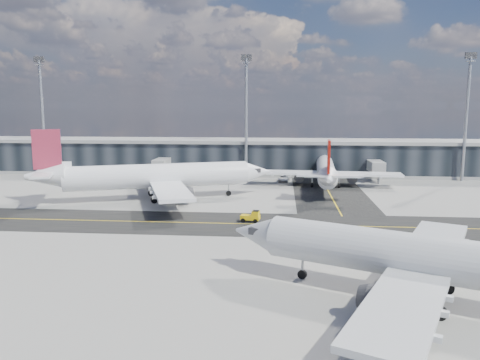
% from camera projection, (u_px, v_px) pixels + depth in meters
% --- Properties ---
extents(ground, '(300.00, 300.00, 0.00)m').
position_uv_depth(ground, '(220.00, 231.00, 65.12)').
color(ground, gray).
rests_on(ground, ground).
extents(taxiway_lanes, '(180.00, 63.00, 0.03)m').
position_uv_depth(taxiway_lanes, '(253.00, 214.00, 75.35)').
color(taxiway_lanes, black).
rests_on(taxiway_lanes, ground).
extents(terminal_concourse, '(152.00, 19.80, 8.80)m').
position_uv_depth(terminal_concourse, '(248.00, 158.00, 118.51)').
color(terminal_concourse, black).
rests_on(terminal_concourse, ground).
extents(floodlight_masts, '(102.50, 0.70, 28.90)m').
position_uv_depth(floodlight_masts, '(246.00, 113.00, 109.88)').
color(floodlight_masts, gray).
rests_on(floodlight_masts, ground).
extents(airliner_af, '(43.27, 37.39, 13.22)m').
position_uv_depth(airliner_af, '(155.00, 176.00, 85.96)').
color(airliner_af, white).
rests_on(airliner_af, ground).
extents(airliner_redtail, '(32.07, 37.61, 11.14)m').
position_uv_depth(airliner_redtail, '(326.00, 170.00, 99.01)').
color(airliner_redtail, white).
rests_on(airliner_redtail, ground).
extents(airliner_near, '(38.87, 33.54, 12.08)m').
position_uv_depth(airliner_near, '(442.00, 261.00, 40.18)').
color(airliner_near, '#B7BABC').
rests_on(airliner_near, ground).
extents(baggage_tug, '(3.00, 1.88, 1.76)m').
position_uv_depth(baggage_tug, '(252.00, 216.00, 69.72)').
color(baggage_tug, '#E1BB0B').
rests_on(baggage_tug, ground).
extents(service_van, '(3.10, 5.35, 1.40)m').
position_uv_depth(service_van, '(284.00, 178.00, 107.51)').
color(service_van, white).
rests_on(service_van, ground).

